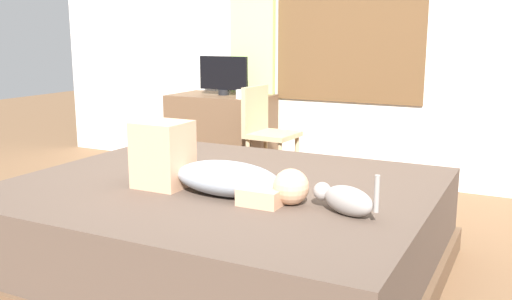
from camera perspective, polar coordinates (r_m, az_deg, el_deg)
name	(u,v)px	position (r m, az deg, el deg)	size (l,w,h in m)	color
ground_plane	(214,269)	(3.26, -4.22, -11.80)	(16.00, 16.00, 0.00)	brown
back_wall_with_window	(350,15)	(5.11, 9.40, 13.22)	(6.40, 0.14, 2.90)	silver
bed	(223,229)	(3.12, -3.33, -7.89)	(2.24, 1.89, 0.51)	brown
person_lying	(210,171)	(2.83, -4.65, -2.08)	(0.94, 0.28, 0.34)	#8C939E
cat	(345,199)	(2.53, 8.95, -4.92)	(0.34, 0.20, 0.21)	gray
desk	(222,135)	(5.27, -3.47, 1.55)	(0.90, 0.56, 0.74)	brown
tv_monitor	(224,75)	(5.18, -3.29, 7.54)	(0.48, 0.10, 0.35)	black
cup	(240,94)	(4.90, -1.65, 5.62)	(0.07, 0.07, 0.08)	white
chair_by_desk	(265,129)	(4.76, 0.93, 2.17)	(0.40, 0.40, 0.86)	tan
curtain_left	(253,30)	(5.34, -0.34, 11.99)	(0.44, 0.06, 2.65)	#ADCC75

